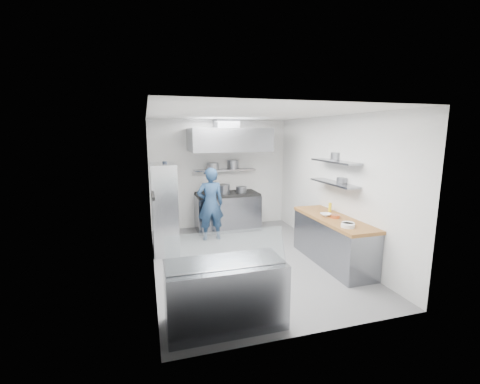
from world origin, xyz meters
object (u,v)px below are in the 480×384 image
object	(u,v)px
gas_range	(227,212)
chef	(210,204)
display_case	(225,294)
wire_rack	(164,208)

from	to	relation	value
gas_range	chef	bearing A→B (deg)	-130.16
display_case	chef	bearing A→B (deg)	81.80
gas_range	display_case	distance (m)	4.24
wire_rack	display_case	distance (m)	3.06
gas_range	wire_rack	xyz separation A→B (m)	(-1.63, -1.14, 0.48)
gas_range	wire_rack	size ratio (longest dim) A/B	0.86
chef	wire_rack	world-z (taller)	wire_rack
wire_rack	display_case	size ratio (longest dim) A/B	1.23
wire_rack	gas_range	bearing A→B (deg)	34.97
chef	wire_rack	size ratio (longest dim) A/B	0.91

